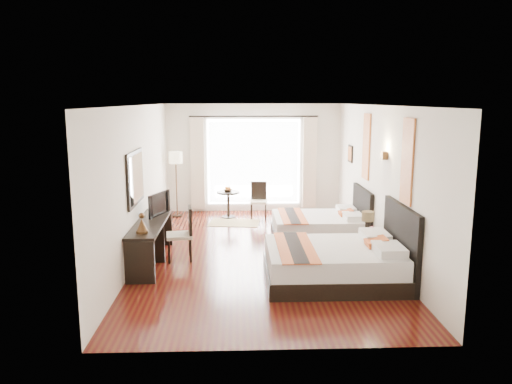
{
  "coord_description": "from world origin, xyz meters",
  "views": [
    {
      "loc": [
        -0.43,
        -9.17,
        2.9
      ],
      "look_at": [
        -0.07,
        0.39,
        1.12
      ],
      "focal_mm": 35.0,
      "sensor_mm": 36.0,
      "label": 1
    }
  ],
  "objects_px": {
    "console_desk": "(151,242)",
    "side_table": "(228,205)",
    "nightstand": "(370,247)",
    "fruit_bowl": "(228,190)",
    "bed_near": "(339,262)",
    "television": "(156,204)",
    "window_chair": "(259,207)",
    "bed_far": "(321,226)",
    "desk_chair": "(181,244)",
    "vase": "(372,233)",
    "floor_lamp": "(176,162)",
    "table_lamp": "(368,218)"
  },
  "relations": [
    {
      "from": "vase",
      "to": "bed_far",
      "type": "bearing_deg",
      "value": 111.51
    },
    {
      "from": "table_lamp",
      "to": "fruit_bowl",
      "type": "bearing_deg",
      "value": 129.23
    },
    {
      "from": "nightstand",
      "to": "table_lamp",
      "type": "height_order",
      "value": "table_lamp"
    },
    {
      "from": "fruit_bowl",
      "to": "window_chair",
      "type": "relative_size",
      "value": 0.25
    },
    {
      "from": "television",
      "to": "bed_far",
      "type": "bearing_deg",
      "value": -54.32
    },
    {
      "from": "fruit_bowl",
      "to": "console_desk",
      "type": "bearing_deg",
      "value": -111.2
    },
    {
      "from": "bed_near",
      "to": "side_table",
      "type": "relative_size",
      "value": 3.33
    },
    {
      "from": "bed_near",
      "to": "side_table",
      "type": "bearing_deg",
      "value": 112.45
    },
    {
      "from": "bed_far",
      "to": "television",
      "type": "xyz_separation_m",
      "value": [
        -3.31,
        -0.89,
        0.69
      ]
    },
    {
      "from": "table_lamp",
      "to": "desk_chair",
      "type": "bearing_deg",
      "value": -179.47
    },
    {
      "from": "console_desk",
      "to": "window_chair",
      "type": "height_order",
      "value": "window_chair"
    },
    {
      "from": "desk_chair",
      "to": "floor_lamp",
      "type": "distance_m",
      "value": 3.67
    },
    {
      "from": "television",
      "to": "window_chair",
      "type": "height_order",
      "value": "television"
    },
    {
      "from": "nightstand",
      "to": "console_desk",
      "type": "xyz_separation_m",
      "value": [
        -4.0,
        -0.04,
        0.16
      ]
    },
    {
      "from": "nightstand",
      "to": "desk_chair",
      "type": "distance_m",
      "value": 3.48
    },
    {
      "from": "window_chair",
      "to": "bed_near",
      "type": "bearing_deg",
      "value": 17.26
    },
    {
      "from": "nightstand",
      "to": "bed_far",
      "type": "bearing_deg",
      "value": 115.47
    },
    {
      "from": "bed_far",
      "to": "window_chair",
      "type": "relative_size",
      "value": 2.15
    },
    {
      "from": "bed_near",
      "to": "side_table",
      "type": "height_order",
      "value": "bed_near"
    },
    {
      "from": "television",
      "to": "floor_lamp",
      "type": "height_order",
      "value": "floor_lamp"
    },
    {
      "from": "bed_far",
      "to": "nightstand",
      "type": "relative_size",
      "value": 4.17
    },
    {
      "from": "television",
      "to": "fruit_bowl",
      "type": "xyz_separation_m",
      "value": [
        1.31,
        2.87,
        -0.28
      ]
    },
    {
      "from": "nightstand",
      "to": "television",
      "type": "relative_size",
      "value": 0.61
    },
    {
      "from": "side_table",
      "to": "nightstand",
      "type": "bearing_deg",
      "value": -51.81
    },
    {
      "from": "side_table",
      "to": "console_desk",
      "type": "bearing_deg",
      "value": -111.27
    },
    {
      "from": "bed_near",
      "to": "desk_chair",
      "type": "bearing_deg",
      "value": 155.74
    },
    {
      "from": "bed_far",
      "to": "television",
      "type": "distance_m",
      "value": 3.5
    },
    {
      "from": "floor_lamp",
      "to": "bed_near",
      "type": "bearing_deg",
      "value": -56.05
    },
    {
      "from": "vase",
      "to": "nightstand",
      "type": "bearing_deg",
      "value": 79.6
    },
    {
      "from": "desk_chair",
      "to": "side_table",
      "type": "height_order",
      "value": "desk_chair"
    },
    {
      "from": "desk_chair",
      "to": "floor_lamp",
      "type": "xyz_separation_m",
      "value": [
        -0.47,
        3.47,
        1.08
      ]
    },
    {
      "from": "table_lamp",
      "to": "floor_lamp",
      "type": "height_order",
      "value": "floor_lamp"
    },
    {
      "from": "bed_far",
      "to": "nightstand",
      "type": "height_order",
      "value": "bed_far"
    },
    {
      "from": "fruit_bowl",
      "to": "bed_far",
      "type": "bearing_deg",
      "value": -44.54
    },
    {
      "from": "television",
      "to": "window_chair",
      "type": "xyz_separation_m",
      "value": [
        2.07,
        2.81,
        -0.7
      ]
    },
    {
      "from": "console_desk",
      "to": "side_table",
      "type": "relative_size",
      "value": 3.31
    },
    {
      "from": "table_lamp",
      "to": "floor_lamp",
      "type": "distance_m",
      "value": 5.26
    },
    {
      "from": "floor_lamp",
      "to": "nightstand",
      "type": "bearing_deg",
      "value": -42.07
    },
    {
      "from": "bed_far",
      "to": "floor_lamp",
      "type": "bearing_deg",
      "value": 146.6
    },
    {
      "from": "vase",
      "to": "window_chair",
      "type": "xyz_separation_m",
      "value": [
        -1.88,
        3.52,
        -0.29
      ]
    },
    {
      "from": "bed_far",
      "to": "side_table",
      "type": "relative_size",
      "value": 2.9
    },
    {
      "from": "bed_near",
      "to": "floor_lamp",
      "type": "bearing_deg",
      "value": 123.95
    },
    {
      "from": "vase",
      "to": "fruit_bowl",
      "type": "relative_size",
      "value": 0.53
    },
    {
      "from": "side_table",
      "to": "fruit_bowl",
      "type": "xyz_separation_m",
      "value": [
        -0.01,
        -0.01,
        0.36
      ]
    },
    {
      "from": "side_table",
      "to": "fruit_bowl",
      "type": "bearing_deg",
      "value": -130.08
    },
    {
      "from": "bed_far",
      "to": "vase",
      "type": "xyz_separation_m",
      "value": [
        0.63,
        -1.6,
        0.28
      ]
    },
    {
      "from": "bed_far",
      "to": "side_table",
      "type": "height_order",
      "value": "bed_far"
    },
    {
      "from": "side_table",
      "to": "fruit_bowl",
      "type": "relative_size",
      "value": 2.93
    },
    {
      "from": "nightstand",
      "to": "side_table",
      "type": "distance_m",
      "value": 4.31
    },
    {
      "from": "desk_chair",
      "to": "vase",
      "type": "bearing_deg",
      "value": 166.81
    }
  ]
}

